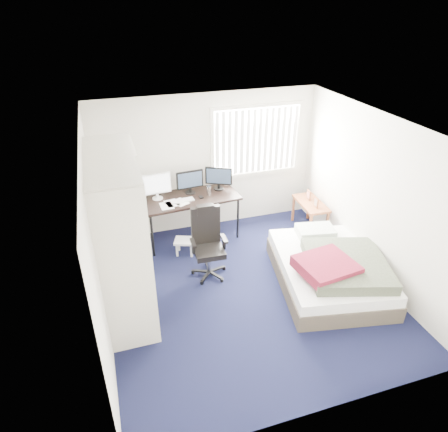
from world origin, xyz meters
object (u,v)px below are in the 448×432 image
object	(u,v)px
office_chair	(208,249)
bed	(330,269)
nightstand	(311,206)
desk	(189,195)

from	to	relation	value
office_chair	bed	size ratio (longest dim) A/B	0.52
office_chair	nightstand	bearing A→B (deg)	18.34
desk	office_chair	world-z (taller)	desk
desk	nightstand	world-z (taller)	desk
office_chair	nightstand	world-z (taller)	office_chair
office_chair	nightstand	xyz separation A→B (m)	(2.17, 0.72, 0.06)
desk	nightstand	size ratio (longest dim) A/B	2.08
desk	bed	xyz separation A→B (m)	(1.69, -1.98, -0.57)
desk	bed	bearing A→B (deg)	-49.55
desk	office_chair	size ratio (longest dim) A/B	1.52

